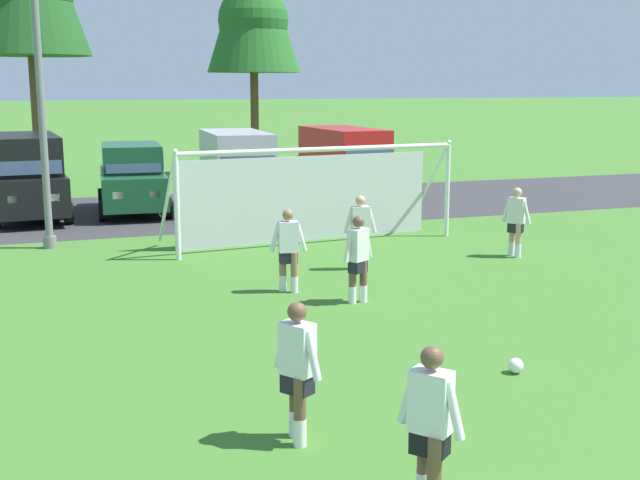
{
  "coord_description": "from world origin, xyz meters",
  "views": [
    {
      "loc": [
        -3.77,
        -2.53,
        4.01
      ],
      "look_at": [
        1.25,
        11.94,
        1.08
      ],
      "focal_mm": 45.8,
      "sensor_mm": 36.0,
      "label": 1
    }
  ],
  "objects_px": {
    "player_defender_far": "(516,222)",
    "parked_car_slot_left": "(132,178)",
    "player_winger_right": "(360,233)",
    "soccer_goal": "(309,192)",
    "player_winger_left": "(430,429)",
    "parked_car_slot_center": "(345,162)",
    "parked_car_slot_center_left": "(237,169)",
    "player_midfield_center": "(358,259)",
    "street_lamp": "(49,104)",
    "soccer_ball": "(516,366)",
    "player_striker_near": "(297,372)",
    "player_trailing_back": "(288,251)",
    "parked_car_slot_far_left": "(27,174)"
  },
  "relations": [
    {
      "from": "soccer_ball",
      "to": "street_lamp",
      "type": "distance_m",
      "value": 13.4
    },
    {
      "from": "soccer_ball",
      "to": "player_defender_far",
      "type": "distance_m",
      "value": 8.17
    },
    {
      "from": "player_striker_near",
      "to": "player_winger_left",
      "type": "xyz_separation_m",
      "value": [
        0.71,
        -1.88,
        0.0
      ]
    },
    {
      "from": "soccer_goal",
      "to": "player_defender_far",
      "type": "distance_m",
      "value": 5.23
    },
    {
      "from": "player_winger_left",
      "to": "player_defender_far",
      "type": "bearing_deg",
      "value": 53.91
    },
    {
      "from": "parked_car_slot_left",
      "to": "parked_car_slot_center_left",
      "type": "bearing_deg",
      "value": -10.59
    },
    {
      "from": "player_striker_near",
      "to": "parked_car_slot_far_left",
      "type": "xyz_separation_m",
      "value": [
        -2.93,
        17.66,
        0.52
      ]
    },
    {
      "from": "player_midfield_center",
      "to": "parked_car_slot_far_left",
      "type": "height_order",
      "value": "parked_car_slot_far_left"
    },
    {
      "from": "player_winger_right",
      "to": "soccer_goal",
      "type": "bearing_deg",
      "value": 90.51
    },
    {
      "from": "parked_car_slot_center_left",
      "to": "street_lamp",
      "type": "relative_size",
      "value": 0.72
    },
    {
      "from": "player_defender_far",
      "to": "player_trailing_back",
      "type": "bearing_deg",
      "value": -166.55
    },
    {
      "from": "soccer_ball",
      "to": "player_striker_near",
      "type": "distance_m",
      "value": 3.81
    },
    {
      "from": "player_winger_right",
      "to": "parked_car_slot_center_left",
      "type": "xyz_separation_m",
      "value": [
        -0.54,
        9.25,
        0.52
      ]
    },
    {
      "from": "player_winger_left",
      "to": "parked_car_slot_center",
      "type": "distance_m",
      "value": 21.05
    },
    {
      "from": "soccer_ball",
      "to": "parked_car_slot_left",
      "type": "relative_size",
      "value": 0.05
    },
    {
      "from": "player_trailing_back",
      "to": "parked_car_slot_far_left",
      "type": "bearing_deg",
      "value": 113.49
    },
    {
      "from": "player_striker_near",
      "to": "parked_car_slot_far_left",
      "type": "height_order",
      "value": "parked_car_slot_far_left"
    },
    {
      "from": "player_defender_far",
      "to": "player_winger_left",
      "type": "bearing_deg",
      "value": -126.09
    },
    {
      "from": "player_midfield_center",
      "to": "parked_car_slot_center_left",
      "type": "bearing_deg",
      "value": 87.4
    },
    {
      "from": "soccer_goal",
      "to": "player_defender_far",
      "type": "bearing_deg",
      "value": -39.97
    },
    {
      "from": "soccer_goal",
      "to": "parked_car_slot_center",
      "type": "bearing_deg",
      "value": 62.25
    },
    {
      "from": "player_striker_near",
      "to": "parked_car_slot_center_left",
      "type": "bearing_deg",
      "value": 78.76
    },
    {
      "from": "soccer_goal",
      "to": "parked_car_slot_far_left",
      "type": "height_order",
      "value": "soccer_goal"
    },
    {
      "from": "player_winger_left",
      "to": "street_lamp",
      "type": "distance_m",
      "value": 15.1
    },
    {
      "from": "soccer_ball",
      "to": "parked_car_slot_center",
      "type": "relative_size",
      "value": 0.04
    },
    {
      "from": "player_midfield_center",
      "to": "street_lamp",
      "type": "distance_m",
      "value": 9.33
    },
    {
      "from": "parked_car_slot_center",
      "to": "street_lamp",
      "type": "relative_size",
      "value": 0.72
    },
    {
      "from": "player_defender_far",
      "to": "player_trailing_back",
      "type": "height_order",
      "value": "same"
    },
    {
      "from": "parked_car_slot_center",
      "to": "player_trailing_back",
      "type": "bearing_deg",
      "value": -115.8
    },
    {
      "from": "player_defender_far",
      "to": "player_winger_right",
      "type": "bearing_deg",
      "value": -179.05
    },
    {
      "from": "player_midfield_center",
      "to": "soccer_ball",
      "type": "bearing_deg",
      "value": -80.66
    },
    {
      "from": "player_midfield_center",
      "to": "player_winger_right",
      "type": "height_order",
      "value": "same"
    },
    {
      "from": "player_striker_near",
      "to": "player_trailing_back",
      "type": "relative_size",
      "value": 1.0
    },
    {
      "from": "player_striker_near",
      "to": "player_winger_right",
      "type": "distance_m",
      "value": 8.86
    },
    {
      "from": "player_trailing_back",
      "to": "player_winger_right",
      "type": "bearing_deg",
      "value": 33.74
    },
    {
      "from": "player_winger_left",
      "to": "player_midfield_center",
      "type": "bearing_deg",
      "value": 73.38
    },
    {
      "from": "soccer_ball",
      "to": "player_winger_right",
      "type": "relative_size",
      "value": 0.13
    },
    {
      "from": "player_striker_near",
      "to": "parked_car_slot_center",
      "type": "bearing_deg",
      "value": 67.58
    },
    {
      "from": "player_midfield_center",
      "to": "parked_car_slot_far_left",
      "type": "distance_m",
      "value": 13.61
    },
    {
      "from": "player_defender_far",
      "to": "parked_car_slot_far_left",
      "type": "distance_m",
      "value": 14.54
    },
    {
      "from": "player_striker_near",
      "to": "parked_car_slot_left",
      "type": "height_order",
      "value": "parked_car_slot_left"
    },
    {
      "from": "parked_car_slot_center",
      "to": "player_defender_far",
      "type": "bearing_deg",
      "value": -87.37
    },
    {
      "from": "soccer_goal",
      "to": "parked_car_slot_left",
      "type": "bearing_deg",
      "value": 120.16
    },
    {
      "from": "player_defender_far",
      "to": "parked_car_slot_left",
      "type": "xyz_separation_m",
      "value": [
        -7.74,
        9.79,
        0.29
      ]
    },
    {
      "from": "player_trailing_back",
      "to": "parked_car_slot_far_left",
      "type": "relative_size",
      "value": 0.33
    },
    {
      "from": "player_winger_left",
      "to": "parked_car_slot_far_left",
      "type": "distance_m",
      "value": 19.88
    },
    {
      "from": "player_trailing_back",
      "to": "street_lamp",
      "type": "xyz_separation_m",
      "value": [
        -4.15,
        6.12,
        2.71
      ]
    },
    {
      "from": "parked_car_slot_center",
      "to": "street_lamp",
      "type": "height_order",
      "value": "street_lamp"
    },
    {
      "from": "player_midfield_center",
      "to": "street_lamp",
      "type": "height_order",
      "value": "street_lamp"
    },
    {
      "from": "parked_car_slot_far_left",
      "to": "street_lamp",
      "type": "relative_size",
      "value": 0.72
    }
  ]
}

